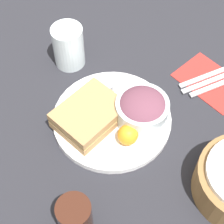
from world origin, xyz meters
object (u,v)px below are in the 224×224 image
object	(u,v)px
fork	(207,76)
spoon	(215,86)
sandwich	(89,115)
salad_bowl	(142,109)
dressing_cup	(105,87)
plate	(112,119)
water_glass	(69,46)
drink_glass	(75,218)
knife	(211,81)

from	to	relation	value
fork	spoon	xyz separation A→B (m)	(0.01, 0.03, 0.00)
sandwich	salad_bowl	world-z (taller)	salad_bowl
sandwich	dressing_cup	world-z (taller)	sandwich
plate	salad_bowl	size ratio (longest dim) A/B	2.29
sandwich	fork	bearing A→B (deg)	163.82
spoon	water_glass	world-z (taller)	water_glass
drink_glass	knife	world-z (taller)	drink_glass
plate	dressing_cup	xyz separation A→B (m)	(-0.04, -0.07, 0.03)
spoon	water_glass	distance (m)	0.38
drink_glass	fork	bearing A→B (deg)	-171.39
dressing_cup	drink_glass	size ratio (longest dim) A/B	0.43
dressing_cup	spoon	xyz separation A→B (m)	(-0.22, 0.17, -0.03)
drink_glass	knife	bearing A→B (deg)	-173.28
sandwich	water_glass	bearing A→B (deg)	-115.92
plate	water_glass	distance (m)	0.22
drink_glass	water_glass	bearing A→B (deg)	-126.97
knife	spoon	xyz separation A→B (m)	(0.01, 0.02, 0.00)
salad_bowl	dressing_cup	xyz separation A→B (m)	(0.01, -0.11, -0.02)
salad_bowl	fork	xyz separation A→B (m)	(-0.22, 0.02, -0.05)
dressing_cup	plate	bearing A→B (deg)	59.70
salad_bowl	plate	bearing A→B (deg)	-44.00
fork	spoon	world-z (taller)	same
salad_bowl	fork	bearing A→B (deg)	175.19
sandwich	salad_bowl	size ratio (longest dim) A/B	1.29
dressing_cup	fork	xyz separation A→B (m)	(-0.23, 0.13, -0.03)
drink_glass	water_glass	size ratio (longest dim) A/B	0.91
drink_glass	fork	size ratio (longest dim) A/B	0.63
salad_bowl	water_glass	world-z (taller)	water_glass
plate	knife	xyz separation A→B (m)	(-0.27, 0.08, -0.00)
plate	spoon	size ratio (longest dim) A/B	1.88
drink_glass	spoon	world-z (taller)	drink_glass
salad_bowl	spoon	xyz separation A→B (m)	(-0.21, 0.05, -0.05)
drink_glass	water_glass	distance (m)	0.44
dressing_cup	knife	xyz separation A→B (m)	(-0.23, 0.15, -0.03)
fork	knife	world-z (taller)	same
water_glass	knife	bearing A→B (deg)	126.53
fork	knife	distance (m)	0.02
plate	water_glass	world-z (taller)	water_glass
sandwich	drink_glass	xyz separation A→B (m)	(0.18, 0.17, 0.01)
plate	spoon	xyz separation A→B (m)	(-0.26, 0.10, -0.00)
drink_glass	fork	xyz separation A→B (m)	(-0.49, -0.07, -0.05)
knife	sandwich	bearing A→B (deg)	178.04
knife	drink_glass	bearing A→B (deg)	-155.93
sandwich	drink_glass	bearing A→B (deg)	43.49
plate	salad_bowl	distance (m)	0.08
knife	spoon	size ratio (longest dim) A/B	1.17
sandwich	knife	xyz separation A→B (m)	(-0.31, 0.11, -0.03)
water_glass	spoon	bearing A→B (deg)	124.34
drink_glass	spoon	bearing A→B (deg)	-175.23
plate	salad_bowl	world-z (taller)	salad_bowl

